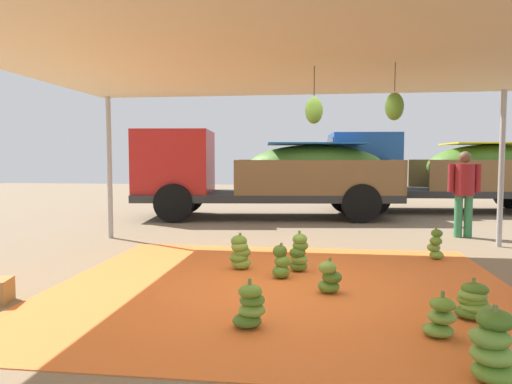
{
  "coord_description": "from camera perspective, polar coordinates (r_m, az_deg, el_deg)",
  "views": [
    {
      "loc": [
        0.44,
        -5.96,
        1.65
      ],
      "look_at": [
        -0.57,
        1.82,
        1.09
      ],
      "focal_mm": 33.31,
      "sensor_mm": 36.0,
      "label": 1
    }
  ],
  "objects": [
    {
      "name": "banana_bunch_7",
      "position": [
        4.81,
        21.27,
        -13.98
      ],
      "size": [
        0.39,
        0.37,
        0.43
      ],
      "color": "#6B9E38",
      "rests_on": "tarp_orange"
    },
    {
      "name": "tarp_orange",
      "position": [
        6.2,
        3.15,
        -11.29
      ],
      "size": [
        5.81,
        5.29,
        0.01
      ],
      "primitive_type": "cube",
      "color": "orange",
      "rests_on": "ground"
    },
    {
      "name": "worker_0",
      "position": [
        10.73,
        23.71,
        0.51
      ],
      "size": [
        0.66,
        0.4,
        1.79
      ],
      "color": "#337A4C",
      "rests_on": "ground"
    },
    {
      "name": "banana_bunch_4",
      "position": [
        5.92,
        8.81,
        -10.19
      ],
      "size": [
        0.38,
        0.38,
        0.44
      ],
      "color": "#518428",
      "rests_on": "tarp_orange"
    },
    {
      "name": "banana_bunch_6",
      "position": [
        6.94,
        5.19,
        -7.4
      ],
      "size": [
        0.37,
        0.39,
        0.6
      ],
      "color": "#518428",
      "rests_on": "tarp_orange"
    },
    {
      "name": "ground_plane",
      "position": [
        9.12,
        4.57,
        -6.33
      ],
      "size": [
        40.0,
        40.0,
        0.0
      ],
      "primitive_type": "plane",
      "color": "#7F6B51"
    },
    {
      "name": "banana_bunch_8",
      "position": [
        7.07,
        -1.91,
        -7.35
      ],
      "size": [
        0.37,
        0.38,
        0.54
      ],
      "color": "#75A83D",
      "rests_on": "tarp_orange"
    },
    {
      "name": "banana_bunch_0",
      "position": [
        5.47,
        24.63,
        -11.89
      ],
      "size": [
        0.45,
        0.46,
        0.42
      ],
      "color": "#477523",
      "rests_on": "tarp_orange"
    },
    {
      "name": "banana_bunch_3",
      "position": [
        4.06,
        26.6,
        -16.48
      ],
      "size": [
        0.42,
        0.43,
        0.57
      ],
      "color": "#60932D",
      "rests_on": "tarp_orange"
    },
    {
      "name": "cargo_truck_main",
      "position": [
        13.14,
        0.64,
        2.43
      ],
      "size": [
        7.27,
        3.15,
        2.4
      ],
      "color": "#2D2D2D",
      "rests_on": "ground"
    },
    {
      "name": "cargo_truck_far",
      "position": [
        15.73,
        21.43,
        2.47
      ],
      "size": [
        7.24,
        2.86,
        2.4
      ],
      "color": "#2D2D2D",
      "rests_on": "ground"
    },
    {
      "name": "tent_canopy",
      "position": [
        6.02,
        3.3,
        15.73
      ],
      "size": [
        8.0,
        7.0,
        2.95
      ],
      "color": "#9EA0A5",
      "rests_on": "ground"
    },
    {
      "name": "banana_bunch_1",
      "position": [
        4.75,
        -0.71,
        -13.64
      ],
      "size": [
        0.39,
        0.39,
        0.47
      ],
      "color": "#477523",
      "rests_on": "tarp_orange"
    },
    {
      "name": "banana_bunch_5",
      "position": [
        6.58,
        3.05,
        -8.49
      ],
      "size": [
        0.33,
        0.34,
        0.48
      ],
      "color": "#518428",
      "rests_on": "tarp_orange"
    },
    {
      "name": "banana_bunch_2",
      "position": [
        8.27,
        20.77,
        -6.0
      ],
      "size": [
        0.34,
        0.33,
        0.54
      ],
      "color": "#75A83D",
      "rests_on": "tarp_orange"
    }
  ]
}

